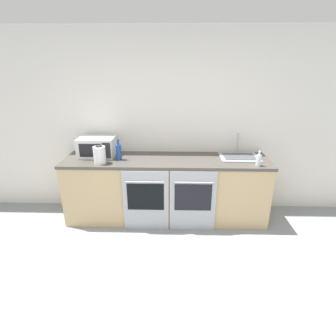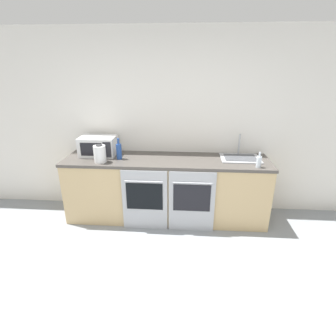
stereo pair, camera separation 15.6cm
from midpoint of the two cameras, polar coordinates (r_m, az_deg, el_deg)
wall_back at (r=3.84m, az=-1.42°, el=9.40°), size 10.00×0.06×2.60m
counter_back at (r=3.77m, az=-1.58°, el=-4.46°), size 2.82×0.68×0.90m
oven_left at (r=3.50m, az=-6.14°, el=-7.07°), size 0.60×0.06×0.86m
oven_right at (r=3.47m, az=4.13°, el=-7.23°), size 0.60×0.06×0.86m
microwave at (r=3.84m, az=-16.32°, el=4.45°), size 0.49×0.35×0.27m
bottle_blue at (r=3.61m, az=-11.93°, el=3.50°), size 0.07×0.07×0.29m
bottle_clear at (r=3.49m, az=17.92°, el=1.65°), size 0.06×0.06×0.20m
kettle at (r=3.54m, az=-15.90°, el=2.77°), size 0.16×0.16×0.24m
sink at (r=3.76m, az=14.10°, el=2.44°), size 0.53×0.41×0.31m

